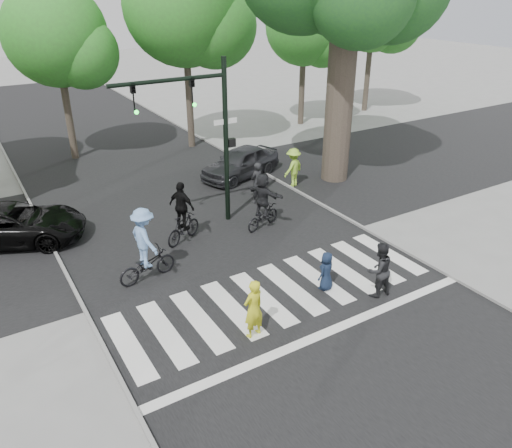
% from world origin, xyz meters
% --- Properties ---
extents(ground, '(120.00, 120.00, 0.00)m').
position_xyz_m(ground, '(0.00, 0.00, 0.00)').
color(ground, gray).
rests_on(ground, ground).
extents(road_stem, '(10.00, 70.00, 0.01)m').
position_xyz_m(road_stem, '(0.00, 5.00, 0.01)').
color(road_stem, black).
rests_on(road_stem, ground).
extents(road_cross, '(70.00, 10.00, 0.01)m').
position_xyz_m(road_cross, '(0.00, 8.00, 0.01)').
color(road_cross, black).
rests_on(road_cross, ground).
extents(curb_left, '(0.10, 70.00, 0.10)m').
position_xyz_m(curb_left, '(-5.05, 5.00, 0.05)').
color(curb_left, gray).
rests_on(curb_left, ground).
extents(curb_right, '(0.10, 70.00, 0.10)m').
position_xyz_m(curb_right, '(5.05, 5.00, 0.05)').
color(curb_right, gray).
rests_on(curb_right, ground).
extents(crosswalk, '(10.00, 3.85, 0.01)m').
position_xyz_m(crosswalk, '(0.00, 0.66, 0.01)').
color(crosswalk, silver).
rests_on(crosswalk, ground).
extents(traffic_signal, '(4.45, 0.29, 6.00)m').
position_xyz_m(traffic_signal, '(0.35, 6.20, 3.90)').
color(traffic_signal, black).
rests_on(traffic_signal, ground).
extents(bg_tree_2, '(5.04, 4.80, 8.40)m').
position_xyz_m(bg_tree_2, '(-1.76, 16.62, 5.78)').
color(bg_tree_2, brown).
rests_on(bg_tree_2, ground).
extents(bg_tree_3, '(6.30, 6.00, 10.20)m').
position_xyz_m(bg_tree_3, '(4.31, 15.27, 6.94)').
color(bg_tree_3, brown).
rests_on(bg_tree_3, ground).
extents(bg_tree_4, '(4.83, 4.60, 8.15)m').
position_xyz_m(bg_tree_4, '(12.23, 16.12, 5.64)').
color(bg_tree_4, brown).
rests_on(bg_tree_4, ground).
extents(bg_tree_5, '(5.67, 5.40, 9.30)m').
position_xyz_m(bg_tree_5, '(18.27, 16.69, 6.36)').
color(bg_tree_5, brown).
rests_on(bg_tree_5, ground).
extents(pedestrian_woman, '(0.66, 0.50, 1.65)m').
position_xyz_m(pedestrian_woman, '(-1.59, -0.28, 0.82)').
color(pedestrian_woman, gold).
rests_on(pedestrian_woman, ground).
extents(pedestrian_child, '(0.68, 0.55, 1.21)m').
position_xyz_m(pedestrian_child, '(1.36, 0.45, 0.61)').
color(pedestrian_child, '#142036').
rests_on(pedestrian_child, ground).
extents(pedestrian_adult, '(0.87, 0.70, 1.69)m').
position_xyz_m(pedestrian_adult, '(2.42, -0.57, 0.85)').
color(pedestrian_adult, black).
rests_on(pedestrian_adult, ground).
extents(cyclist_left, '(1.94, 1.30, 2.36)m').
position_xyz_m(cyclist_left, '(-2.94, 3.72, 1.02)').
color(cyclist_left, black).
rests_on(cyclist_left, ground).
extents(cyclist_mid, '(1.72, 1.20, 2.21)m').
position_xyz_m(cyclist_mid, '(-0.98, 5.42, 0.91)').
color(cyclist_mid, black).
rests_on(cyclist_mid, ground).
extents(cyclist_right, '(1.76, 1.63, 2.11)m').
position_xyz_m(cyclist_right, '(1.97, 4.93, 0.94)').
color(cyclist_right, black).
rests_on(cyclist_right, ground).
extents(car_suv, '(5.43, 4.11, 1.37)m').
position_xyz_m(car_suv, '(-6.07, 8.51, 0.69)').
color(car_suv, black).
rests_on(car_suv, ground).
extents(car_grey, '(4.40, 2.80, 1.40)m').
position_xyz_m(car_grey, '(3.92, 9.96, 0.70)').
color(car_grey, '#2D2D31').
rests_on(car_grey, ground).
extents(bystander_hivis, '(1.26, 0.97, 1.73)m').
position_xyz_m(bystander_hivis, '(5.32, 7.72, 0.86)').
color(bystander_hivis, '#9BD23A').
rests_on(bystander_hivis, ground).
extents(bystander_dark, '(0.70, 0.54, 1.72)m').
position_xyz_m(bystander_dark, '(2.99, 7.00, 0.86)').
color(bystander_dark, black).
rests_on(bystander_dark, ground).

